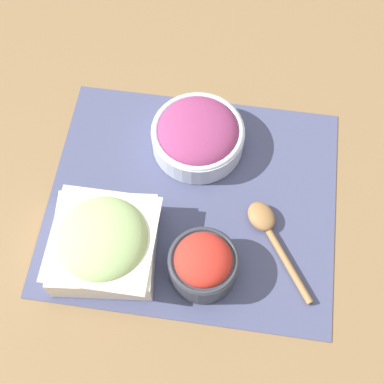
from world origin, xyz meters
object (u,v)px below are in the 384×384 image
at_px(cucumber_bowl, 104,242).
at_px(wooden_spoon, 268,228).
at_px(onion_bowl, 198,134).
at_px(tomato_bowl, 203,263).

distance_m(cucumber_bowl, wooden_spoon, 0.28).
relative_size(onion_bowl, wooden_spoon, 0.95).
bearing_deg(cucumber_bowl, onion_bowl, -118.24).
distance_m(tomato_bowl, cucumber_bowl, 0.17).
bearing_deg(onion_bowl, wooden_spoon, 132.74).
distance_m(tomato_bowl, wooden_spoon, 0.14).
xyz_separation_m(tomato_bowl, onion_bowl, (0.04, -0.24, -0.00)).
xyz_separation_m(onion_bowl, cucumber_bowl, (0.12, 0.23, 0.01)).
bearing_deg(cucumber_bowl, wooden_spoon, -164.10).
relative_size(tomato_bowl, wooden_spoon, 0.64).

